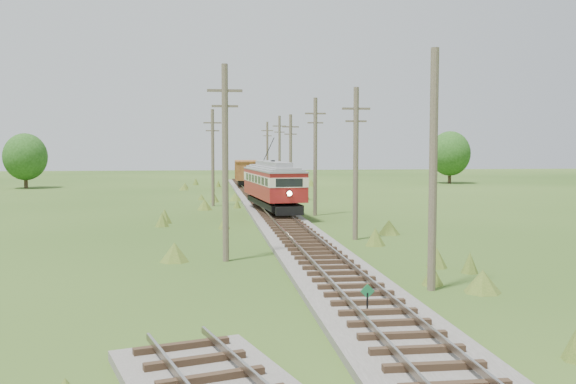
{
  "coord_description": "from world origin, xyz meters",
  "views": [
    {
      "loc": [
        -5.04,
        -17.35,
        5.24
      ],
      "look_at": [
        0.0,
        22.35,
        2.44
      ],
      "focal_mm": 40.0,
      "sensor_mm": 36.0,
      "label": 1
    }
  ],
  "objects": [
    {
      "name": "utility_pole_r_1",
      "position": [
        3.1,
        5.0,
        4.4
      ],
      "size": [
        0.3,
        0.3,
        8.8
      ],
      "color": "brown",
      "rests_on": "ground"
    },
    {
      "name": "gondola",
      "position": [
        0.0,
        63.79,
        2.17
      ],
      "size": [
        3.2,
        9.08,
        2.99
      ],
      "rotation": [
        0.0,
        0.0,
        -0.03
      ],
      "color": "black",
      "rests_on": "ground"
    },
    {
      "name": "utility_pole_l_b",
      "position": [
        -4.5,
        40.0,
        4.42
      ],
      "size": [
        1.6,
        0.3,
        8.6
      ],
      "color": "brown",
      "rests_on": "ground"
    },
    {
      "name": "railbed_main",
      "position": [
        0.0,
        34.0,
        0.19
      ],
      "size": [
        3.6,
        96.0,
        0.57
      ],
      "color": "#605B54",
      "rests_on": "ground"
    },
    {
      "name": "streetcar",
      "position": [
        0.0,
        31.59,
        2.54
      ],
      "size": [
        3.81,
        11.98,
        5.42
      ],
      "rotation": [
        0.0,
        0.0,
        0.09
      ],
      "color": "black",
      "rests_on": "ground"
    },
    {
      "name": "utility_pole_r_5",
      "position": [
        3.4,
        57.0,
        4.58
      ],
      "size": [
        1.6,
        0.3,
        8.9
      ],
      "color": "brown",
      "rests_on": "ground"
    },
    {
      "name": "utility_pole_r_4",
      "position": [
        3.0,
        44.0,
        4.32
      ],
      "size": [
        1.6,
        0.3,
        8.4
      ],
      "color": "brown",
      "rests_on": "ground"
    },
    {
      "name": "tree_mid_a",
      "position": [
        -28.0,
        68.0,
        4.02
      ],
      "size": [
        5.46,
        5.46,
        7.03
      ],
      "color": "#38281C",
      "rests_on": "ground"
    },
    {
      "name": "gravel_pile",
      "position": [
        3.68,
        48.85,
        0.5
      ],
      "size": [
        2.92,
        3.1,
        1.06
      ],
      "color": "gray",
      "rests_on": "ground"
    },
    {
      "name": "ground",
      "position": [
        0.0,
        0.0,
        0.0
      ],
      "size": [
        260.0,
        260.0,
        0.0
      ],
      "primitive_type": "plane",
      "color": "#254314",
      "rests_on": "ground"
    },
    {
      "name": "utility_pole_l_a",
      "position": [
        -4.2,
        12.0,
        4.63
      ],
      "size": [
        1.6,
        0.3,
        9.0
      ],
      "color": "brown",
      "rests_on": "ground"
    },
    {
      "name": "utility_pole_r_6",
      "position": [
        3.2,
        70.0,
        4.47
      ],
      "size": [
        1.6,
        0.3,
        8.7
      ],
      "color": "brown",
      "rests_on": "ground"
    },
    {
      "name": "utility_pole_r_2",
      "position": [
        3.3,
        18.0,
        4.42
      ],
      "size": [
        1.6,
        0.3,
        8.6
      ],
      "color": "brown",
      "rests_on": "ground"
    },
    {
      "name": "tree_mid_b",
      "position": [
        30.0,
        72.0,
        4.33
      ],
      "size": [
        5.88,
        5.88,
        7.57
      ],
      "color": "#38281C",
      "rests_on": "ground"
    },
    {
      "name": "utility_pole_r_3",
      "position": [
        3.2,
        31.0,
        4.63
      ],
      "size": [
        1.6,
        0.3,
        9.0
      ],
      "color": "brown",
      "rests_on": "ground"
    },
    {
      "name": "switch_marker",
      "position": [
        -0.2,
        1.5,
        0.63
      ],
      "size": [
        0.45,
        0.06,
        1.08
      ],
      "color": "black",
      "rests_on": "ground"
    }
  ]
}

